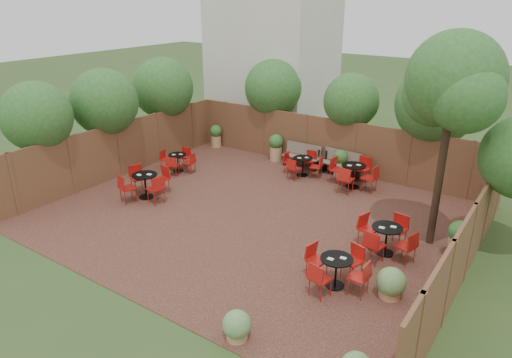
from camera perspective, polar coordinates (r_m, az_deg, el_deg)
The scene contains 13 objects.
ground at distance 14.27m, azimuth -0.25°, elevation -4.57°, with size 80.00×80.00×0.00m, color #354F23.
courtyard_paving at distance 14.27m, azimuth -0.25°, elevation -4.54°, with size 12.00×10.00×0.02m, color #371B16.
fence_back at distance 17.95m, azimuth 8.92°, elevation 4.20°, with size 12.00×0.08×2.00m, color brown.
fence_left at distance 17.77m, azimuth -16.38°, elevation 3.39°, with size 0.08×10.00×2.00m, color brown.
fence_right at distance 11.85m, azimuth 24.52°, elevation -7.13°, with size 0.08×10.00×2.00m, color brown.
neighbour_building at distance 22.07m, azimuth 2.09°, elevation 15.67°, with size 5.00×4.00×8.00m, color beige.
overhang_foliage at distance 16.71m, azimuth 0.65°, elevation 9.28°, with size 15.48×10.80×2.76m.
courtyard_tree at distance 12.31m, azimuth 22.92°, elevation 10.32°, with size 2.55×2.45×5.57m.
park_bench_left at distance 18.19m, azimuth 5.64°, elevation 2.90°, with size 1.48×0.52×0.91m.
park_bench_right at distance 17.51m, azimuth 10.35°, elevation 1.93°, with size 1.54×0.61×0.93m.
bistro_tables at distance 14.72m, azimuth 2.82°, elevation -1.76°, with size 10.16×7.38×0.94m.
planters at distance 17.00m, azimuth 6.47°, elevation 1.82°, with size 11.49×4.37×1.08m.
low_shrubs at distance 9.84m, azimuth 10.24°, elevation -16.16°, with size 2.94×3.64×0.71m.
Camera 1 is at (7.31, -10.50, 6.33)m, focal length 32.78 mm.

